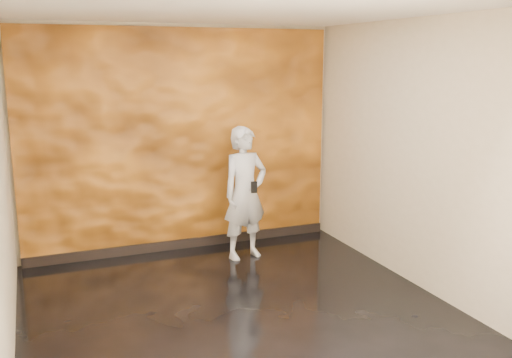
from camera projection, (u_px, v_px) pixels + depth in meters
room at (235, 167)px, 5.29m from camera, size 4.02×4.02×2.81m
feature_wall at (181, 141)px, 7.07m from camera, size 3.90×0.06×2.75m
baseboard at (185, 243)px, 7.31m from camera, size 3.90×0.04×0.12m
man at (245, 193)px, 6.84m from camera, size 0.65×0.50×1.60m
phone at (254, 187)px, 6.64m from camera, size 0.08×0.02×0.14m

